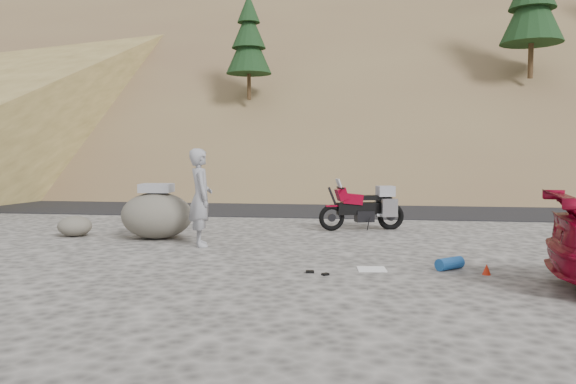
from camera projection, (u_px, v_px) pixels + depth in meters
name	position (u px, v px, depth m)	size (l,w,h in m)	color
ground	(303.00, 253.00, 10.51)	(140.00, 140.00, 0.00)	#474541
road	(333.00, 207.00, 19.40)	(120.00, 7.00, 0.05)	black
hillside	(355.00, 49.00, 50.11)	(120.00, 73.00, 46.72)	brown
motorcycle	(366.00, 208.00, 13.62)	(2.08, 1.00, 1.28)	black
man	(201.00, 246.00, 11.35)	(0.72, 0.47, 1.97)	#939398
boulder	(157.00, 215.00, 12.27)	(1.72, 1.52, 1.20)	#514E46
small_rock	(75.00, 226.00, 12.63)	(0.86, 0.80, 0.46)	#514E46
gear_white_cloth	(372.00, 269.00, 9.04)	(0.45, 0.40, 0.02)	white
gear_blue_mat	(450.00, 264.00, 9.04)	(0.20, 0.20, 0.50)	#184C92
gear_funnel	(487.00, 269.00, 8.66)	(0.13, 0.13, 0.17)	red
gear_glove_a	(310.00, 272.00, 8.80)	(0.13, 0.09, 0.04)	black
gear_glove_b	(325.00, 274.00, 8.62)	(0.10, 0.08, 0.03)	black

